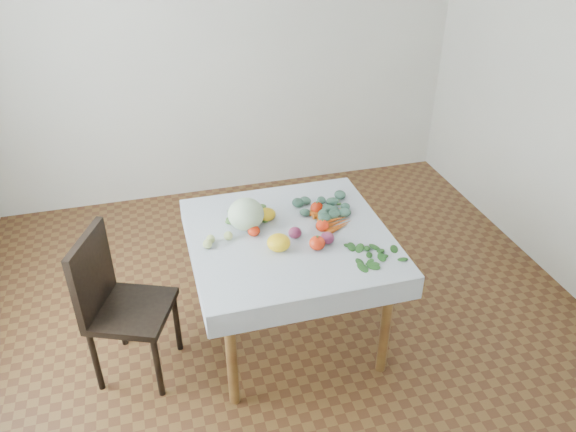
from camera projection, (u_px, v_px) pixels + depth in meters
name	position (u px, v px, depth m)	size (l,w,h in m)	color
ground	(289.00, 332.00, 3.60)	(4.00, 4.00, 0.00)	brown
back_wall	(223.00, 40.00, 4.52)	(4.00, 0.04, 2.70)	silver
table	(289.00, 249.00, 3.26)	(1.00, 1.00, 0.75)	brown
tablecloth	(289.00, 235.00, 3.20)	(1.12, 1.12, 0.01)	silver
chair	(115.00, 298.00, 3.08)	(0.54, 0.54, 0.92)	black
cabbage	(246.00, 214.00, 3.21)	(0.21, 0.21, 0.19)	beige
tomato_a	(254.00, 231.00, 3.18)	(0.07, 0.07, 0.06)	red
tomato_b	(317.00, 208.00, 3.39)	(0.08, 0.08, 0.07)	red
tomato_c	(322.00, 226.00, 3.22)	(0.08, 0.08, 0.07)	red
tomato_d	(317.00, 243.00, 3.06)	(0.09, 0.09, 0.08)	red
heirloom_back	(267.00, 214.00, 3.32)	(0.10, 0.10, 0.07)	yellow
heirloom_front	(279.00, 243.00, 3.05)	(0.13, 0.13, 0.09)	yellow
onion_a	(295.00, 233.00, 3.16)	(0.08, 0.08, 0.06)	maroon
onion_b	(327.00, 238.00, 3.11)	(0.08, 0.08, 0.07)	maroon
tomatillo_cluster	(218.00, 241.00, 3.11)	(0.09, 0.12, 0.05)	#C5D57A
carrot_bunch	(332.00, 219.00, 3.32)	(0.20, 0.31, 0.03)	orange
kale_bunch	(323.00, 208.00, 3.41)	(0.33, 0.25, 0.04)	#395D4C
basil_bunch	(375.00, 254.00, 3.03)	(0.27, 0.23, 0.01)	#235219
dill_bunch	(246.00, 214.00, 3.37)	(0.23, 0.22, 0.03)	#477234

